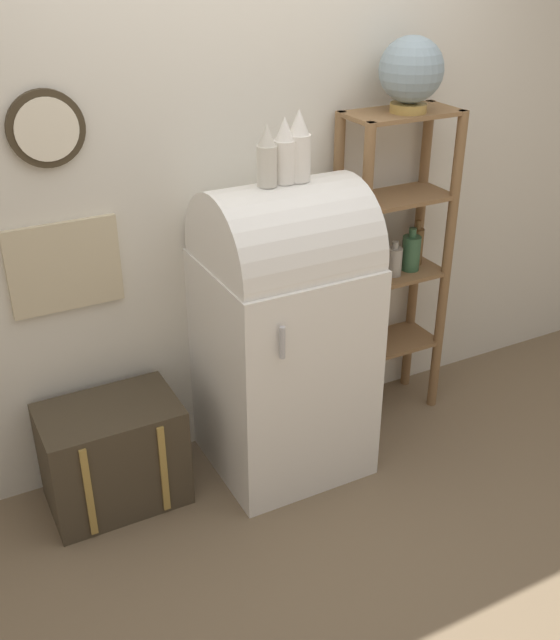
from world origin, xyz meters
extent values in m
plane|color=#7A664C|center=(0.00, 0.00, 0.00)|extent=(12.00, 12.00, 0.00)
cube|color=silver|center=(0.00, 0.58, 1.35)|extent=(7.00, 0.05, 2.70)
cylinder|color=#382D1E|center=(-0.86, 0.54, 1.65)|extent=(0.30, 0.03, 0.30)
cylinder|color=beige|center=(-0.86, 0.52, 1.65)|extent=(0.24, 0.01, 0.24)
cube|color=#C6B793|center=(-0.87, 0.54, 1.08)|extent=(0.47, 0.02, 0.39)
cube|color=white|center=(0.00, 0.23, 0.53)|extent=(0.68, 0.64, 1.06)
cylinder|color=white|center=(0.00, 0.23, 1.10)|extent=(0.67, 0.61, 0.61)
cylinder|color=#B7B7BC|center=(-0.19, -0.11, 0.87)|extent=(0.02, 0.02, 0.14)
cube|color=#423828|center=(-0.82, 0.31, 0.25)|extent=(0.60, 0.39, 0.49)
cube|color=#AD8942|center=(-0.98, 0.11, 0.25)|extent=(0.03, 0.01, 0.44)
cube|color=#AD8942|center=(-0.65, 0.11, 0.25)|extent=(0.03, 0.01, 0.44)
cylinder|color=olive|center=(0.44, 0.26, 0.80)|extent=(0.05, 0.05, 1.60)
cylinder|color=olive|center=(0.94, 0.26, 0.80)|extent=(0.05, 0.05, 1.60)
cylinder|color=olive|center=(0.44, 0.51, 0.80)|extent=(0.05, 0.05, 1.60)
cylinder|color=olive|center=(0.94, 0.51, 0.80)|extent=(0.05, 0.05, 1.60)
cube|color=olive|center=(0.69, 0.38, 0.39)|extent=(0.54, 0.27, 0.02)
cube|color=olive|center=(0.69, 0.38, 0.79)|extent=(0.54, 0.27, 0.02)
cube|color=olive|center=(0.69, 0.38, 1.19)|extent=(0.54, 0.27, 0.02)
cube|color=olive|center=(0.69, 0.38, 1.59)|extent=(0.54, 0.27, 0.02)
cylinder|color=brown|center=(0.86, 0.41, 0.89)|extent=(0.07, 0.07, 0.19)
cylinder|color=brown|center=(0.86, 0.41, 1.01)|extent=(0.03, 0.03, 0.05)
cylinder|color=#335B3D|center=(0.80, 0.37, 0.89)|extent=(0.09, 0.09, 0.18)
cylinder|color=#335B3D|center=(0.80, 0.37, 1.00)|extent=(0.04, 0.04, 0.04)
cylinder|color=#9E998E|center=(0.68, 0.35, 0.87)|extent=(0.08, 0.08, 0.14)
cylinder|color=#9E998E|center=(0.68, 0.35, 0.96)|extent=(0.03, 0.03, 0.04)
cylinder|color=#AD8942|center=(0.70, 0.35, 1.62)|extent=(0.17, 0.17, 0.04)
sphere|color=#7F939E|center=(0.70, 0.35, 1.78)|extent=(0.29, 0.29, 0.29)
cylinder|color=beige|center=(-0.08, 0.23, 1.48)|extent=(0.08, 0.08, 0.16)
cone|color=beige|center=(-0.08, 0.23, 1.61)|extent=(0.07, 0.07, 0.09)
cylinder|color=white|center=(0.01, 0.24, 1.49)|extent=(0.09, 0.09, 0.17)
cone|color=white|center=(0.01, 0.24, 1.62)|extent=(0.08, 0.08, 0.09)
cylinder|color=white|center=(0.07, 0.23, 1.50)|extent=(0.10, 0.10, 0.19)
cone|color=white|center=(0.07, 0.23, 1.64)|extent=(0.08, 0.08, 0.10)
camera|label=1|loc=(-1.40, -2.40, 2.33)|focal=42.00mm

